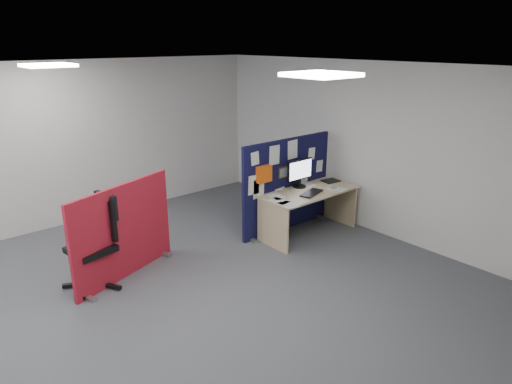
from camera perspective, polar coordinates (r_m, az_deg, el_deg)
floor at (r=5.29m, az=-17.58°, el=-17.02°), size 9.00×9.00×0.00m
ceiling at (r=4.36m, az=-21.09°, el=13.41°), size 9.00×7.00×0.02m
wall_back at (r=7.91m, az=-28.87°, el=4.19°), size 9.00×0.02×2.70m
wall_right at (r=7.44m, az=14.74°, el=5.14°), size 0.02×7.00×2.70m
ceiling_lights at (r=5.11m, az=-20.16°, el=13.75°), size 4.10×4.10×0.04m
navy_divider at (r=7.40m, az=3.78°, el=0.94°), size 1.84×0.30×1.52m
main_desk at (r=7.31m, az=6.40°, el=-1.11°), size 1.62×0.72×0.73m
monitor_main at (r=7.34m, az=5.49°, el=2.51°), size 0.52×0.22×0.45m
keyboard at (r=7.10m, az=6.95°, el=-0.13°), size 0.48×0.30×0.02m
mouse at (r=7.40m, az=9.63°, el=0.55°), size 0.11×0.08×0.03m
paper_tray at (r=7.78m, az=9.32°, el=1.39°), size 0.31×0.25×0.01m
red_divider at (r=6.19m, az=-16.21°, el=-4.86°), size 1.60×0.60×1.26m
office_chair at (r=6.10m, az=-19.13°, el=-5.16°), size 0.76×0.76×1.15m
desk_papers at (r=7.04m, az=5.26°, el=-0.33°), size 1.37×0.83×0.00m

